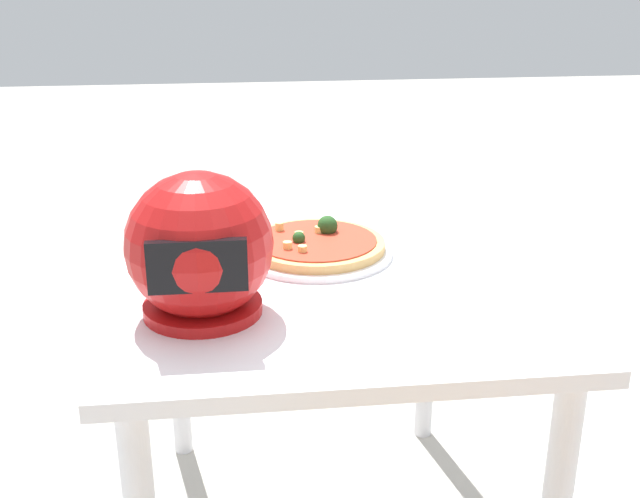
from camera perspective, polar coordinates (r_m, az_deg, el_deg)
name	(u,v)px	position (r m, az deg, el deg)	size (l,w,h in m)	color
dining_table	(324,306)	(1.61, 0.29, -4.16)	(0.80, 0.98, 0.72)	white
pizza_plate	(316,251)	(1.61, -0.29, -0.18)	(0.32, 0.32, 0.01)	white
pizza	(316,243)	(1.61, -0.27, 0.45)	(0.28, 0.28, 0.06)	tan
motorcycle_helmet	(200,249)	(1.33, -8.78, 0.04)	(0.25, 0.25, 0.25)	#B21414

